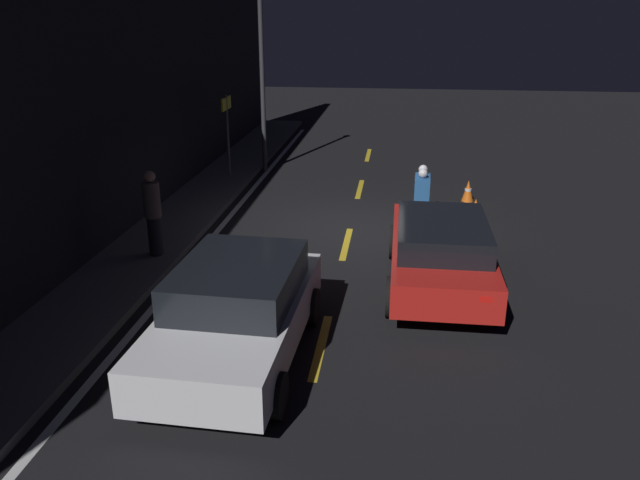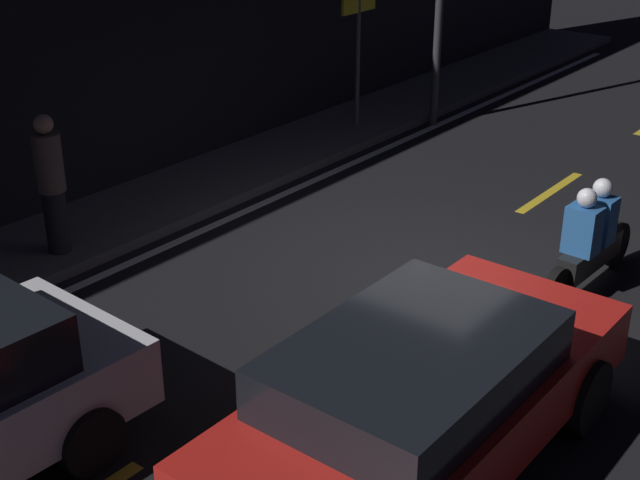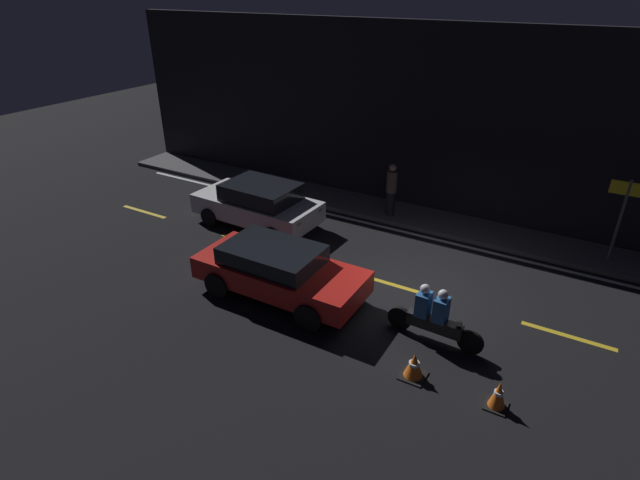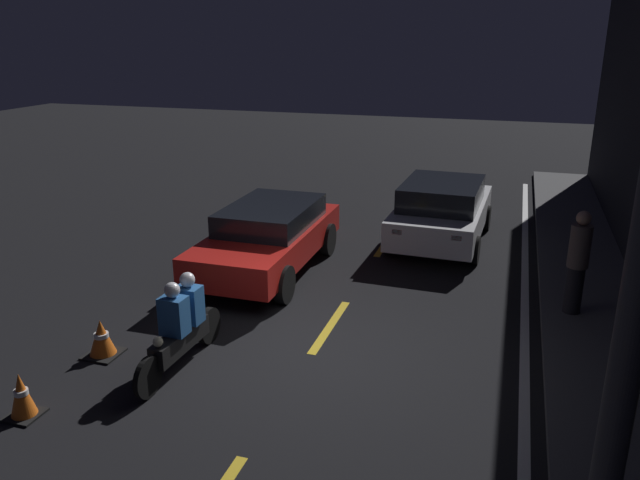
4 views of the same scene
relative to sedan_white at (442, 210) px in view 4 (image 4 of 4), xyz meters
The scene contains 13 objects.
ground_plane 6.11m from the sedan_white, 11.22° to the right, with size 56.00×56.00×0.00m, color black.
raised_curb 6.68m from the sedan_white, 26.58° to the left, with size 28.00×1.69×0.14m.
lane_dash_a 4.29m from the sedan_white, 163.81° to the right, with size 2.00×0.14×0.01m.
lane_dash_b 1.47m from the sedan_white, 69.46° to the right, with size 2.00×0.14×0.01m.
lane_dash_c 5.14m from the sedan_white, 13.41° to the right, with size 2.00×0.14×0.01m.
lane_solid_kerb 6.28m from the sedan_white, 17.55° to the left, with size 25.20×0.14×0.01m.
sedan_white is the anchor object (origin of this frame).
taxi_red 4.22m from the sedan_white, 46.80° to the right, with size 4.31×1.89×1.35m.
motorcycle 7.36m from the sedan_white, 22.70° to the right, with size 2.19×0.38×1.35m.
traffic_cone_near 8.05m from the sedan_white, 31.08° to the right, with size 0.51×0.51×0.57m.
traffic_cone_mid 9.48m from the sedan_white, 25.85° to the right, with size 0.41×0.41×0.60m.
pedestrian 4.36m from the sedan_white, 36.79° to the left, with size 0.34×0.34×1.75m.
street_lamp 11.66m from the sedan_white, 10.00° to the left, with size 0.28×0.28×5.76m.
Camera 4 is at (7.90, 2.62, 4.58)m, focal length 35.00 mm.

